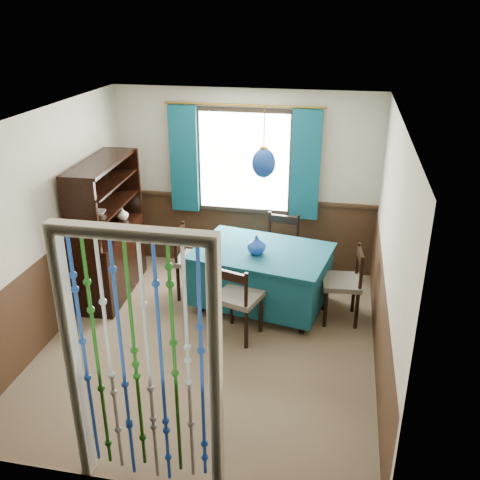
% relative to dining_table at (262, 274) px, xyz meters
% --- Properties ---
extents(floor, '(4.00, 4.00, 0.00)m').
position_rel_dining_table_xyz_m(floor, '(-0.42, -0.89, -0.44)').
color(floor, brown).
rests_on(floor, ground).
extents(ceiling, '(4.00, 4.00, 0.00)m').
position_rel_dining_table_xyz_m(ceiling, '(-0.42, -0.89, 2.06)').
color(ceiling, silver).
rests_on(ceiling, ground).
extents(wall_back, '(3.60, 0.00, 3.60)m').
position_rel_dining_table_xyz_m(wall_back, '(-0.42, 1.11, 0.81)').
color(wall_back, '#C0B69D').
rests_on(wall_back, ground).
extents(wall_front, '(3.60, 0.00, 3.60)m').
position_rel_dining_table_xyz_m(wall_front, '(-0.42, -2.89, 0.81)').
color(wall_front, '#C0B69D').
rests_on(wall_front, ground).
extents(wall_left, '(0.00, 4.00, 4.00)m').
position_rel_dining_table_xyz_m(wall_left, '(-2.22, -0.89, 0.81)').
color(wall_left, '#C0B69D').
rests_on(wall_left, ground).
extents(wall_right, '(0.00, 4.00, 4.00)m').
position_rel_dining_table_xyz_m(wall_right, '(1.38, -0.89, 0.81)').
color(wall_right, '#C0B69D').
rests_on(wall_right, ground).
extents(wainscot_back, '(3.60, 0.00, 3.60)m').
position_rel_dining_table_xyz_m(wainscot_back, '(-0.42, 1.09, 0.06)').
color(wainscot_back, '#362214').
rests_on(wainscot_back, ground).
extents(wainscot_front, '(3.60, 0.00, 3.60)m').
position_rel_dining_table_xyz_m(wainscot_front, '(-0.42, -2.88, 0.06)').
color(wainscot_front, '#362214').
rests_on(wainscot_front, ground).
extents(wainscot_left, '(0.00, 4.00, 4.00)m').
position_rel_dining_table_xyz_m(wainscot_left, '(-2.21, -0.89, 0.06)').
color(wainscot_left, '#362214').
rests_on(wainscot_left, ground).
extents(wainscot_right, '(0.00, 4.00, 4.00)m').
position_rel_dining_table_xyz_m(wainscot_right, '(1.36, -0.89, 0.06)').
color(wainscot_right, '#362214').
rests_on(wainscot_right, ground).
extents(window, '(1.32, 0.12, 1.42)m').
position_rel_dining_table_xyz_m(window, '(-0.42, 1.06, 1.11)').
color(window, black).
rests_on(window, wall_back).
extents(doorway, '(1.16, 0.12, 2.18)m').
position_rel_dining_table_xyz_m(doorway, '(-0.42, -2.83, 0.61)').
color(doorway, silver).
rests_on(doorway, ground).
extents(dining_table, '(1.76, 1.37, 0.77)m').
position_rel_dining_table_xyz_m(dining_table, '(0.00, 0.00, 0.00)').
color(dining_table, '#0F4352').
rests_on(dining_table, floor).
extents(chair_near, '(0.57, 0.55, 0.93)m').
position_rel_dining_table_xyz_m(chair_near, '(-0.16, -0.72, 0.05)').
color(chair_near, black).
rests_on(chair_near, floor).
extents(chair_far, '(0.52, 0.50, 0.94)m').
position_rel_dining_table_xyz_m(chair_far, '(0.14, 0.66, 0.06)').
color(chair_far, black).
rests_on(chair_far, floor).
extents(chair_left, '(0.46, 0.48, 0.93)m').
position_rel_dining_table_xyz_m(chair_left, '(-0.91, 0.12, 0.05)').
color(chair_left, black).
rests_on(chair_left, floor).
extents(chair_right, '(0.48, 0.50, 0.92)m').
position_rel_dining_table_xyz_m(chair_right, '(1.00, -0.12, 0.05)').
color(chair_right, black).
rests_on(chair_right, floor).
extents(sideboard, '(0.54, 1.37, 1.77)m').
position_rel_dining_table_xyz_m(sideboard, '(-1.97, -0.01, 0.17)').
color(sideboard, black).
rests_on(sideboard, floor).
extents(pendant_lamp, '(0.27, 0.27, 0.82)m').
position_rel_dining_table_xyz_m(pendant_lamp, '(-0.00, -0.00, 1.40)').
color(pendant_lamp, olive).
rests_on(pendant_lamp, ceiling).
extents(vase_table, '(0.22, 0.22, 0.21)m').
position_rel_dining_table_xyz_m(vase_table, '(-0.05, -0.10, 0.43)').
color(vase_table, navy).
rests_on(vase_table, dining_table).
extents(bowl_shelf, '(0.23, 0.23, 0.05)m').
position_rel_dining_table_xyz_m(bowl_shelf, '(-1.91, -0.33, 0.79)').
color(bowl_shelf, beige).
rests_on(bowl_shelf, sideboard).
extents(vase_sideboard, '(0.19, 0.19, 0.18)m').
position_rel_dining_table_xyz_m(vase_sideboard, '(-1.91, 0.35, 0.53)').
color(vase_sideboard, beige).
rests_on(vase_sideboard, sideboard).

